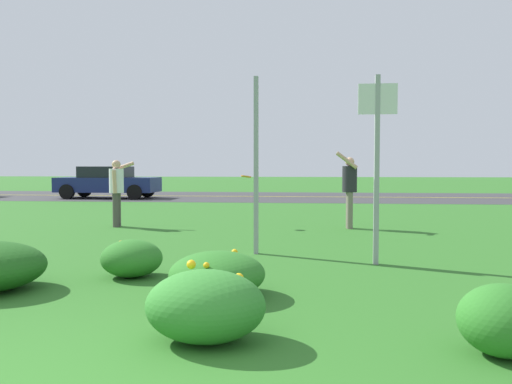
{
  "coord_description": "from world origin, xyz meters",
  "views": [
    {
      "loc": [
        1.81,
        -2.41,
        1.44
      ],
      "look_at": [
        0.75,
        7.66,
        0.94
      ],
      "focal_mm": 36.4,
      "sensor_mm": 36.0,
      "label": 1
    }
  ],
  "objects_px": {
    "person_thrower_white_shirt": "(117,187)",
    "frisbee_orange": "(246,177)",
    "sign_post_by_roadside": "(377,151)",
    "person_catcher_dark_shirt": "(349,186)",
    "sign_post_near_path": "(256,166)",
    "car_navy_center_left": "(108,182)"
  },
  "relations": [
    {
      "from": "person_thrower_white_shirt",
      "to": "frisbee_orange",
      "type": "distance_m",
      "value": 3.11
    },
    {
      "from": "sign_post_by_roadside",
      "to": "person_catcher_dark_shirt",
      "type": "bearing_deg",
      "value": 90.8
    },
    {
      "from": "sign_post_near_path",
      "to": "person_catcher_dark_shirt",
      "type": "distance_m",
      "value": 4.14
    },
    {
      "from": "sign_post_near_path",
      "to": "sign_post_by_roadside",
      "type": "xyz_separation_m",
      "value": [
        1.85,
        -0.75,
        0.22
      ]
    },
    {
      "from": "person_thrower_white_shirt",
      "to": "car_navy_center_left",
      "type": "distance_m",
      "value": 11.83
    },
    {
      "from": "person_thrower_white_shirt",
      "to": "person_catcher_dark_shirt",
      "type": "distance_m",
      "value": 5.52
    },
    {
      "from": "person_thrower_white_shirt",
      "to": "person_catcher_dark_shirt",
      "type": "bearing_deg",
      "value": 2.27
    },
    {
      "from": "sign_post_near_path",
      "to": "person_catcher_dark_shirt",
      "type": "relative_size",
      "value": 1.62
    },
    {
      "from": "sign_post_near_path",
      "to": "car_navy_center_left",
      "type": "distance_m",
      "value": 16.63
    },
    {
      "from": "frisbee_orange",
      "to": "car_navy_center_left",
      "type": "relative_size",
      "value": 0.06
    },
    {
      "from": "person_thrower_white_shirt",
      "to": "frisbee_orange",
      "type": "height_order",
      "value": "person_thrower_white_shirt"
    },
    {
      "from": "sign_post_by_roadside",
      "to": "person_catcher_dark_shirt",
      "type": "xyz_separation_m",
      "value": [
        -0.06,
        4.45,
        -0.67
      ]
    },
    {
      "from": "person_thrower_white_shirt",
      "to": "car_navy_center_left",
      "type": "xyz_separation_m",
      "value": [
        -4.61,
        10.89,
        -0.22
      ]
    },
    {
      "from": "person_thrower_white_shirt",
      "to": "person_catcher_dark_shirt",
      "type": "xyz_separation_m",
      "value": [
        5.51,
        0.22,
        0.04
      ]
    },
    {
      "from": "sign_post_near_path",
      "to": "car_navy_center_left",
      "type": "height_order",
      "value": "sign_post_near_path"
    },
    {
      "from": "frisbee_orange",
      "to": "car_navy_center_left",
      "type": "xyz_separation_m",
      "value": [
        -7.69,
        10.58,
        -0.46
      ]
    },
    {
      "from": "frisbee_orange",
      "to": "sign_post_by_roadside",
      "type": "bearing_deg",
      "value": -61.31
    },
    {
      "from": "sign_post_by_roadside",
      "to": "frisbee_orange",
      "type": "bearing_deg",
      "value": 118.69
    },
    {
      "from": "person_thrower_white_shirt",
      "to": "car_navy_center_left",
      "type": "bearing_deg",
      "value": 112.94
    },
    {
      "from": "sign_post_near_path",
      "to": "car_navy_center_left",
      "type": "xyz_separation_m",
      "value": [
        -8.33,
        14.38,
        -0.71
      ]
    },
    {
      "from": "sign_post_near_path",
      "to": "frisbee_orange",
      "type": "relative_size",
      "value": 11.61
    },
    {
      "from": "frisbee_orange",
      "to": "car_navy_center_left",
      "type": "distance_m",
      "value": 13.09
    }
  ]
}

